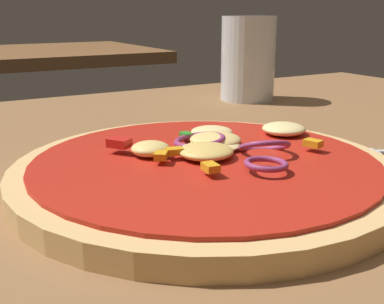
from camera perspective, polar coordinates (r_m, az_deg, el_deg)
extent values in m
cube|color=brown|center=(0.42, 0.88, -4.47)|extent=(1.20, 0.82, 0.04)
cylinder|color=tan|center=(0.38, 1.51, -2.49)|extent=(0.30, 0.30, 0.02)
cylinder|color=red|center=(0.37, 1.53, -1.10)|extent=(0.27, 0.27, 0.00)
ellipsoid|color=#E5BC60|center=(0.38, 1.63, 0.10)|extent=(0.04, 0.04, 0.01)
ellipsoid|color=#EFCC72|center=(0.41, 2.77, 1.47)|extent=(0.04, 0.04, 0.01)
ellipsoid|color=#F4DB8E|center=(0.44, 2.33, 2.39)|extent=(0.04, 0.04, 0.01)
ellipsoid|color=#F4DB8E|center=(0.45, 10.68, 2.69)|extent=(0.04, 0.04, 0.01)
ellipsoid|color=#F4DB8E|center=(0.40, 2.64, 0.81)|extent=(0.04, 0.04, 0.01)
ellipsoid|color=#EFCC72|center=(0.38, -4.67, 0.27)|extent=(0.03, 0.03, 0.01)
torus|color=#93386B|center=(0.39, 8.47, 0.65)|extent=(0.05, 0.05, 0.02)
torus|color=#93386B|center=(0.40, 0.19, 1.35)|extent=(0.06, 0.06, 0.01)
torus|color=#93386B|center=(0.35, 8.68, -1.40)|extent=(0.04, 0.04, 0.01)
cube|color=orange|center=(0.40, 13.98, 1.01)|extent=(0.01, 0.02, 0.01)
cube|color=#2D8C28|center=(0.42, -0.16, 2.07)|extent=(0.01, 0.01, 0.00)
cube|color=orange|center=(0.37, -2.06, 0.09)|extent=(0.01, 0.01, 0.01)
cube|color=orange|center=(0.36, -3.65, -0.40)|extent=(0.01, 0.02, 0.01)
cube|color=orange|center=(0.33, 2.18, -1.78)|extent=(0.01, 0.01, 0.01)
cube|color=red|center=(0.39, -8.52, 1.08)|extent=(0.02, 0.02, 0.01)
cube|color=silver|center=(0.47, 19.88, -0.19)|extent=(0.02, 0.02, 0.01)
cube|color=silver|center=(0.47, 16.17, -0.06)|extent=(0.04, 0.02, 0.00)
cube|color=silver|center=(0.46, 16.46, -0.26)|extent=(0.04, 0.02, 0.00)
cube|color=silver|center=(0.46, 16.75, -0.46)|extent=(0.04, 0.02, 0.00)
cube|color=silver|center=(0.45, 17.05, -0.66)|extent=(0.04, 0.02, 0.00)
cylinder|color=silver|center=(0.73, 6.58, 10.82)|extent=(0.08, 0.08, 0.12)
cylinder|color=#C67214|center=(0.73, 6.53, 9.23)|extent=(0.07, 0.07, 0.08)
cylinder|color=white|center=(0.73, 6.65, 12.92)|extent=(0.07, 0.07, 0.01)
cube|color=brown|center=(1.72, -18.61, 10.65)|extent=(0.80, 0.59, 0.04)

